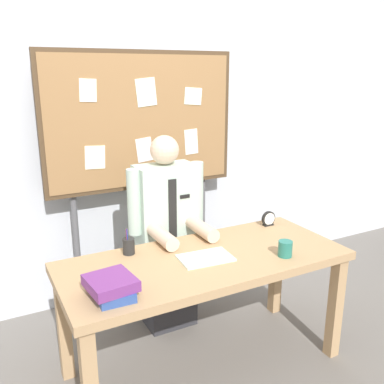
# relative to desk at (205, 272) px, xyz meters

# --- Properties ---
(ground_plane) EXTENTS (12.00, 12.00, 0.00)m
(ground_plane) POSITION_rel_desk_xyz_m (0.00, 0.00, -0.64)
(ground_plane) COLOR slate
(back_wall) EXTENTS (6.40, 0.08, 2.70)m
(back_wall) POSITION_rel_desk_xyz_m (0.00, 1.15, 0.71)
(back_wall) COLOR silver
(back_wall) RESTS_ON ground_plane
(desk) EXTENTS (1.67, 0.70, 0.73)m
(desk) POSITION_rel_desk_xyz_m (0.00, 0.00, 0.00)
(desk) COLOR tan
(desk) RESTS_ON ground_plane
(person) EXTENTS (0.55, 0.56, 1.36)m
(person) POSITION_rel_desk_xyz_m (0.00, 0.54, -0.01)
(person) COLOR #2D2D33
(person) RESTS_ON ground_plane
(bulletin_board) EXTENTS (1.44, 0.09, 1.91)m
(bulletin_board) POSITION_rel_desk_xyz_m (0.00, 0.94, 0.75)
(bulletin_board) COLOR #4C3823
(bulletin_board) RESTS_ON ground_plane
(book_stack) EXTENTS (0.23, 0.25, 0.10)m
(book_stack) POSITION_rel_desk_xyz_m (-0.61, -0.17, 0.14)
(book_stack) COLOR #2D4C99
(book_stack) RESTS_ON desk
(open_notebook) EXTENTS (0.32, 0.22, 0.01)m
(open_notebook) POSITION_rel_desk_xyz_m (-0.01, -0.02, 0.10)
(open_notebook) COLOR silver
(open_notebook) RESTS_ON desk
(desk_clock) EXTENTS (0.10, 0.04, 0.10)m
(desk_clock) POSITION_rel_desk_xyz_m (0.64, 0.25, 0.14)
(desk_clock) COLOR black
(desk_clock) RESTS_ON desk
(coffee_mug) EXTENTS (0.08, 0.08, 0.09)m
(coffee_mug) POSITION_rel_desk_xyz_m (0.42, -0.20, 0.14)
(coffee_mug) COLOR #267266
(coffee_mug) RESTS_ON desk
(pen_holder) EXTENTS (0.07, 0.07, 0.16)m
(pen_holder) POSITION_rel_desk_xyz_m (-0.37, 0.25, 0.14)
(pen_holder) COLOR #262626
(pen_holder) RESTS_ON desk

